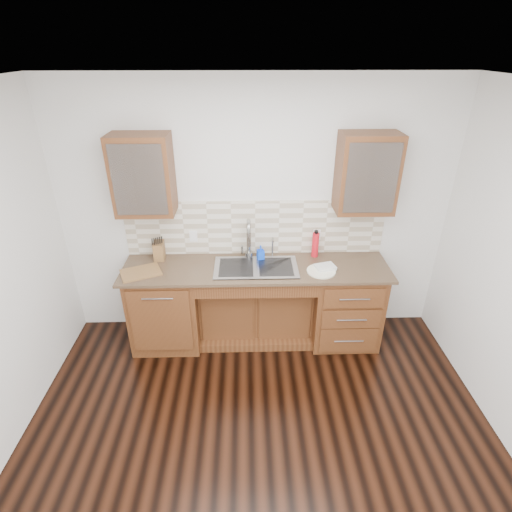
{
  "coord_description": "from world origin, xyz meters",
  "views": [
    {
      "loc": [
        -0.09,
        -2.08,
        2.92
      ],
      "look_at": [
        0.0,
        1.4,
        1.05
      ],
      "focal_mm": 28.0,
      "sensor_mm": 36.0,
      "label": 1
    }
  ],
  "objects_px": {
    "soap_bottle": "(261,253)",
    "water_bottle": "(315,245)",
    "cutting_board": "(141,272)",
    "plate": "(321,271)",
    "knife_block": "(159,251)"
  },
  "relations": [
    {
      "from": "water_bottle",
      "to": "cutting_board",
      "type": "relative_size",
      "value": 0.71
    },
    {
      "from": "plate",
      "to": "cutting_board",
      "type": "distance_m",
      "value": 1.78
    },
    {
      "from": "water_bottle",
      "to": "plate",
      "type": "xyz_separation_m",
      "value": [
        0.01,
        -0.33,
        -0.13
      ]
    },
    {
      "from": "soap_bottle",
      "to": "water_bottle",
      "type": "xyz_separation_m",
      "value": [
        0.58,
        0.06,
        0.05
      ]
    },
    {
      "from": "plate",
      "to": "water_bottle",
      "type": "bearing_deg",
      "value": 92.5
    },
    {
      "from": "plate",
      "to": "cutting_board",
      "type": "relative_size",
      "value": 0.76
    },
    {
      "from": "cutting_board",
      "to": "knife_block",
      "type": "bearing_deg",
      "value": 65.97
    },
    {
      "from": "soap_bottle",
      "to": "cutting_board",
      "type": "height_order",
      "value": "soap_bottle"
    },
    {
      "from": "knife_block",
      "to": "cutting_board",
      "type": "bearing_deg",
      "value": -117.79
    },
    {
      "from": "knife_block",
      "to": "plate",
      "type": "bearing_deg",
      "value": -14.8
    },
    {
      "from": "plate",
      "to": "knife_block",
      "type": "height_order",
      "value": "knife_block"
    },
    {
      "from": "water_bottle",
      "to": "cutting_board",
      "type": "bearing_deg",
      "value": -169.98
    },
    {
      "from": "soap_bottle",
      "to": "knife_block",
      "type": "bearing_deg",
      "value": 165.35
    },
    {
      "from": "plate",
      "to": "knife_block",
      "type": "bearing_deg",
      "value": 168.97
    },
    {
      "from": "plate",
      "to": "soap_bottle",
      "type": "bearing_deg",
      "value": 155.11
    }
  ]
}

